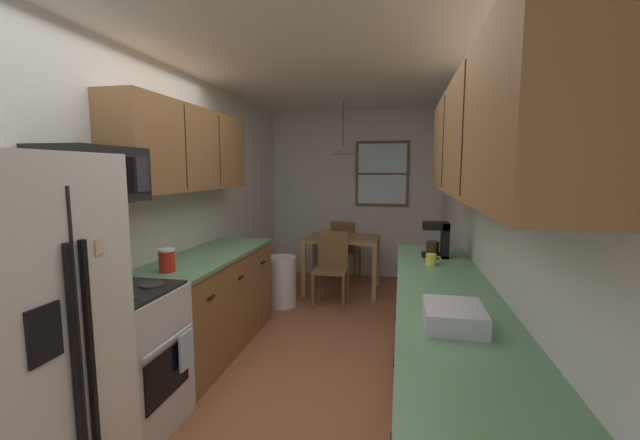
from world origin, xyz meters
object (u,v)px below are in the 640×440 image
at_px(microwave_over_range, 92,175).
at_px(dining_chair_far, 345,247).
at_px(dining_table, 342,246).
at_px(coffee_maker, 439,239).
at_px(dish_rack, 454,316).
at_px(dining_chair_near, 332,265).
at_px(mug_by_coffeemaker, 431,260).
at_px(stove_range, 121,361).
at_px(table_serving_bowl, 334,234).
at_px(refrigerator, 13,351).
at_px(storage_canister, 167,260).
at_px(trash_bin, 282,281).

height_order(microwave_over_range, dining_chair_far, microwave_over_range).
distance_m(dining_table, coffee_maker, 2.10).
distance_m(dining_table, dish_rack, 3.52).
height_order(dining_chair_near, mug_by_coffeemaker, mug_by_coffeemaker).
bearing_deg(stove_range, table_serving_bowl, 76.07).
xyz_separation_m(dining_chair_near, mug_by_coffeemaker, (1.06, -1.50, 0.45)).
distance_m(refrigerator, storage_canister, 1.27).
height_order(storage_canister, table_serving_bowl, storage_canister).
bearing_deg(coffee_maker, storage_canister, -155.22).
height_order(dining_table, table_serving_bowl, table_serving_bowl).
bearing_deg(mug_by_coffeemaker, dining_chair_far, 111.76).
bearing_deg(table_serving_bowl, dining_chair_near, -83.28).
height_order(refrigerator, table_serving_bowl, refrigerator).
bearing_deg(dining_chair_near, storage_canister, -112.99).
height_order(dining_chair_near, dining_chair_far, same).
relative_size(stove_range, dining_table, 1.13).
bearing_deg(storage_canister, stove_range, -89.43).
xyz_separation_m(coffee_maker, dish_rack, (-0.07, -1.62, -0.11)).
bearing_deg(trash_bin, dining_table, 49.05).
distance_m(coffee_maker, table_serving_bowl, 2.17).
bearing_deg(dining_chair_near, dish_rack, -68.89).
xyz_separation_m(microwave_over_range, trash_bin, (0.41, 2.50, -1.32)).
bearing_deg(mug_by_coffeemaker, trash_bin, 140.81).
height_order(dining_chair_near, trash_bin, dining_chair_near).
height_order(refrigerator, dish_rack, refrigerator).
bearing_deg(microwave_over_range, coffee_maker, 34.93).
bearing_deg(trash_bin, microwave_over_range, -99.28).
bearing_deg(dining_table, refrigerator, -102.81).
distance_m(stove_range, dining_chair_far, 3.91).
relative_size(dining_chair_near, dish_rack, 2.65).
distance_m(dining_table, dining_chair_near, 0.59).
bearing_deg(stove_range, dining_table, 73.93).
height_order(trash_bin, mug_by_coffeemaker, mug_by_coffeemaker).
bearing_deg(storage_canister, dining_table, 70.71).
bearing_deg(dining_table, dining_chair_far, 94.82).
distance_m(storage_canister, mug_by_coffeemaker, 2.04).
height_order(dish_rack, table_serving_bowl, dish_rack).
xyz_separation_m(trash_bin, storage_canister, (-0.30, -1.94, 0.68)).
bearing_deg(coffee_maker, dining_chair_far, 116.29).
bearing_deg(table_serving_bowl, storage_canister, -106.75).
xyz_separation_m(stove_range, coffee_maker, (2.02, 1.49, 0.59)).
relative_size(dining_chair_near, storage_canister, 5.22).
relative_size(microwave_over_range, dining_chair_far, 0.66).
bearing_deg(dish_rack, mug_by_coffeemaker, 90.67).
height_order(dining_chair_far, table_serving_bowl, dining_chair_far).
distance_m(refrigerator, table_serving_bowl, 4.05).
distance_m(dining_chair_far, mug_by_coffeemaker, 2.89).
relative_size(storage_canister, table_serving_bowl, 0.89).
bearing_deg(refrigerator, coffee_maker, 47.90).
relative_size(refrigerator, storage_canister, 10.03).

